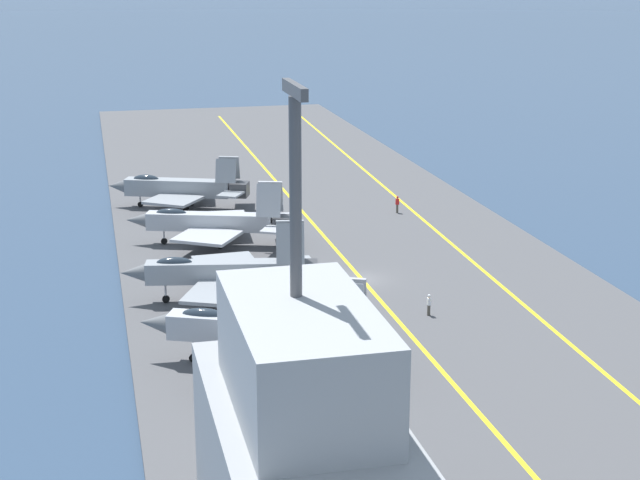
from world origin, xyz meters
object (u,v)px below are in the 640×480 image
(parked_jet_nearest, at_px, (264,330))
(crew_white_vest, at_px, (429,304))
(parked_jet_third, at_px, (214,222))
(island_tower, at_px, (303,473))
(parked_jet_second, at_px, (225,272))
(crew_red_vest, at_px, (397,204))
(parked_jet_fourth, at_px, (180,188))

(parked_jet_nearest, distance_m, crew_white_vest, 15.79)
(parked_jet_third, distance_m, island_tower, 54.16)
(parked_jet_third, bearing_deg, crew_white_vest, -149.18)
(parked_jet_nearest, xyz_separation_m, parked_jet_second, (13.60, 0.76, -0.13))
(crew_red_vest, relative_size, island_tower, 0.08)
(parked_jet_nearest, height_order, crew_red_vest, parked_jet_nearest)
(crew_red_vest, xyz_separation_m, island_tower, (-61.84, 23.86, 4.68))
(parked_jet_third, xyz_separation_m, parked_jet_fourth, (15.24, 1.73, -0.05))
(parked_jet_third, relative_size, crew_red_vest, 8.76)
(island_tower, bearing_deg, parked_jet_third, -3.23)
(parked_jet_fourth, relative_size, island_tower, 0.72)
(parked_jet_nearest, bearing_deg, crew_white_vest, -63.81)
(crew_white_vest, bearing_deg, crew_red_vest, -13.19)
(parked_jet_nearest, distance_m, parked_jet_third, 29.76)
(parked_jet_nearest, relative_size, parked_jet_third, 1.02)
(parked_jet_nearest, height_order, parked_jet_second, parked_jet_second)
(parked_jet_second, bearing_deg, parked_jet_fourth, 0.93)
(parked_jet_second, relative_size, parked_jet_third, 0.97)
(crew_white_vest, distance_m, island_tower, 35.63)
(parked_jet_nearest, relative_size, crew_white_vest, 9.68)
(crew_white_vest, relative_size, island_tower, 0.08)
(parked_jet_nearest, bearing_deg, island_tower, 173.91)
(parked_jet_third, bearing_deg, crew_red_vest, -69.28)
(parked_jet_nearest, distance_m, island_tower, 24.54)
(parked_jet_second, distance_m, crew_white_vest, 16.35)
(parked_jet_second, bearing_deg, parked_jet_nearest, -176.81)
(parked_jet_nearest, height_order, parked_jet_fourth, parked_jet_nearest)
(crew_red_vest, distance_m, island_tower, 66.45)
(parked_jet_nearest, xyz_separation_m, crew_white_vest, (6.92, -14.08, -1.73))
(crew_red_vest, bearing_deg, parked_jet_third, 110.72)
(parked_jet_second, xyz_separation_m, crew_red_vest, (24.03, -22.03, -1.52))
(crew_white_vest, height_order, crew_red_vest, crew_red_vest)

